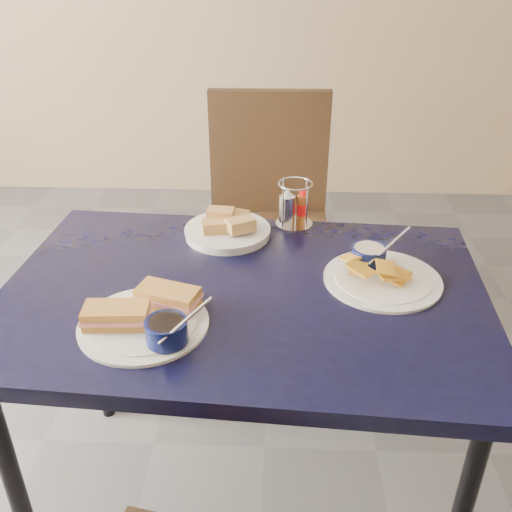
{
  "coord_description": "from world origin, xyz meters",
  "views": [
    {
      "loc": [
        0.03,
        -1.03,
        1.51
      ],
      "look_at": [
        -0.02,
        0.17,
        0.82
      ],
      "focal_mm": 40.0,
      "sensor_mm": 36.0,
      "label": 1
    }
  ],
  "objects_px": {
    "dining_table": "(243,312)",
    "bread_basket": "(228,229)",
    "plantain_plate": "(378,271)",
    "condiment_caddy": "(293,207)",
    "sandwich_plate": "(147,317)",
    "chair_far": "(269,205)"
  },
  "relations": [
    {
      "from": "dining_table",
      "to": "bread_basket",
      "type": "xyz_separation_m",
      "value": [
        -0.06,
        0.28,
        0.09
      ]
    },
    {
      "from": "plantain_plate",
      "to": "dining_table",
      "type": "bearing_deg",
      "value": -168.48
    },
    {
      "from": "plantain_plate",
      "to": "condiment_caddy",
      "type": "distance_m",
      "value": 0.36
    },
    {
      "from": "plantain_plate",
      "to": "sandwich_plate",
      "type": "bearing_deg",
      "value": -157.06
    },
    {
      "from": "chair_far",
      "to": "sandwich_plate",
      "type": "xyz_separation_m",
      "value": [
        -0.25,
        -1.05,
        0.2
      ]
    },
    {
      "from": "chair_far",
      "to": "bread_basket",
      "type": "distance_m",
      "value": 0.65
    },
    {
      "from": "chair_far",
      "to": "condiment_caddy",
      "type": "xyz_separation_m",
      "value": [
        0.08,
        -0.53,
        0.24
      ]
    },
    {
      "from": "dining_table",
      "to": "plantain_plate",
      "type": "xyz_separation_m",
      "value": [
        0.34,
        0.07,
        0.09
      ]
    },
    {
      "from": "plantain_plate",
      "to": "condiment_caddy",
      "type": "height_order",
      "value": "condiment_caddy"
    },
    {
      "from": "sandwich_plate",
      "to": "dining_table",
      "type": "bearing_deg",
      "value": 38.34
    },
    {
      "from": "sandwich_plate",
      "to": "bread_basket",
      "type": "xyz_separation_m",
      "value": [
        0.14,
        0.44,
        -0.0
      ]
    },
    {
      "from": "dining_table",
      "to": "chair_far",
      "type": "height_order",
      "value": "chair_far"
    },
    {
      "from": "chair_far",
      "to": "sandwich_plate",
      "type": "relative_size",
      "value": 3.22
    },
    {
      "from": "chair_far",
      "to": "condiment_caddy",
      "type": "bearing_deg",
      "value": -81.35
    },
    {
      "from": "sandwich_plate",
      "to": "condiment_caddy",
      "type": "xyz_separation_m",
      "value": [
        0.33,
        0.52,
        0.03
      ]
    },
    {
      "from": "chair_far",
      "to": "sandwich_plate",
      "type": "distance_m",
      "value": 1.09
    },
    {
      "from": "chair_far",
      "to": "sandwich_plate",
      "type": "height_order",
      "value": "chair_far"
    },
    {
      "from": "chair_far",
      "to": "condiment_caddy",
      "type": "relative_size",
      "value": 7.31
    },
    {
      "from": "chair_far",
      "to": "bread_basket",
      "type": "bearing_deg",
      "value": -99.9
    },
    {
      "from": "sandwich_plate",
      "to": "condiment_caddy",
      "type": "distance_m",
      "value": 0.61
    },
    {
      "from": "dining_table",
      "to": "plantain_plate",
      "type": "relative_size",
      "value": 4.2
    },
    {
      "from": "sandwich_plate",
      "to": "plantain_plate",
      "type": "xyz_separation_m",
      "value": [
        0.54,
        0.23,
        -0.01
      ]
    }
  ]
}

